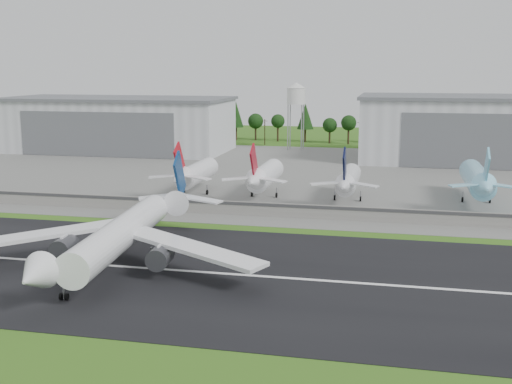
% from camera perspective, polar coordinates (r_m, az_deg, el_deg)
% --- Properties ---
extents(ground, '(600.00, 600.00, 0.00)m').
position_cam_1_polar(ground, '(107.75, -9.44, -8.49)').
color(ground, '#205714').
rests_on(ground, ground).
extents(runway, '(320.00, 60.00, 0.10)m').
position_cam_1_polar(runway, '(116.57, -7.61, -6.90)').
color(runway, black).
rests_on(runway, ground).
extents(runway_centerline, '(220.00, 1.00, 0.02)m').
position_cam_1_polar(runway_centerline, '(116.55, -7.61, -6.87)').
color(runway_centerline, white).
rests_on(runway_centerline, runway).
extents(apron, '(320.00, 150.00, 0.10)m').
position_cam_1_polar(apron, '(220.41, 2.18, 1.68)').
color(apron, slate).
rests_on(apron, ground).
extents(blast_fence, '(240.00, 0.61, 3.50)m').
position_cam_1_polar(blast_fence, '(157.65, -2.05, -1.42)').
color(blast_fence, gray).
rests_on(blast_fence, ground).
extents(hangar_west, '(97.00, 44.00, 23.20)m').
position_cam_1_polar(hangar_west, '(285.87, -12.20, 5.92)').
color(hangar_west, silver).
rests_on(hangar_west, ground).
extents(hangar_east, '(102.00, 47.00, 25.20)m').
position_cam_1_polar(hangar_east, '(262.53, 20.44, 5.27)').
color(hangar_east, silver).
rests_on(hangar_east, ground).
extents(water_tower, '(8.40, 8.40, 29.40)m').
position_cam_1_polar(water_tower, '(282.67, 3.59, 8.72)').
color(water_tower, '#99999E').
rests_on(water_tower, ground).
extents(utility_poles, '(230.00, 3.00, 12.00)m').
position_cam_1_polar(utility_poles, '(298.72, 4.93, 4.09)').
color(utility_poles, black).
rests_on(utility_poles, ground).
extents(treeline, '(320.00, 16.00, 22.00)m').
position_cam_1_polar(treeline, '(313.50, 5.29, 4.41)').
color(treeline, black).
rests_on(treeline, ground).
extents(main_airliner, '(57.04, 59.27, 18.17)m').
position_cam_1_polar(main_airliner, '(118.28, -12.03, -4.33)').
color(main_airliner, white).
rests_on(main_airliner, runway).
extents(parked_jet_red_a, '(7.36, 31.29, 16.72)m').
position_cam_1_polar(parked_jet_red_a, '(181.89, -5.58, 1.62)').
color(parked_jet_red_a, white).
rests_on(parked_jet_red_a, ground).
extents(parked_jet_red_b, '(7.36, 31.29, 16.81)m').
position_cam_1_polar(parked_jet_red_b, '(176.77, 0.64, 1.43)').
color(parked_jet_red_b, white).
rests_on(parked_jet_red_b, ground).
extents(parked_jet_navy, '(7.36, 31.29, 16.49)m').
position_cam_1_polar(parked_jet_navy, '(173.59, 8.14, 1.04)').
color(parked_jet_navy, white).
rests_on(parked_jet_navy, ground).
extents(parked_jet_skyblue, '(7.36, 37.29, 17.06)m').
position_cam_1_polar(parked_jet_skyblue, '(179.36, 19.14, 1.02)').
color(parked_jet_skyblue, '#8ED8F6').
rests_on(parked_jet_skyblue, ground).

